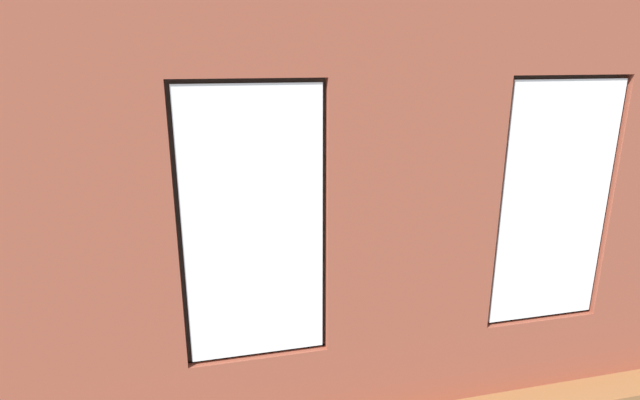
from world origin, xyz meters
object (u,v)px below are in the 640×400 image
Objects in this scene: couch_by_window at (394,323)px; potted_plant_near_tv at (103,267)px; tv_flatscreen at (65,216)px; potted_plant_foreground_right at (121,182)px; coffee_table at (290,242)px; cup_ceramic at (261,239)px; candle_jar at (276,232)px; potted_plant_corner_near_left at (445,172)px; couch_left at (536,246)px; papasan_chair at (253,201)px; potted_plant_between_couches at (536,271)px; table_plant_small at (314,223)px; remote_black at (290,237)px; remote_silver at (298,239)px; media_console at (74,272)px; potted_plant_mid_room_small at (373,232)px.

potted_plant_near_tv is at bearing -20.25° from couch_by_window.
tv_flatscreen is 2.20m from potted_plant_foreground_right.
couch_by_window is at bearing 147.38° from tv_flatscreen.
cup_ceramic reaches higher than coffee_table.
candle_jar is 0.08× the size of potted_plant_corner_near_left.
coffee_table is 0.21m from candle_jar.
couch_by_window is 1.79× the size of tv_flatscreen.
potted_plant_corner_near_left reaches higher than couch_left.
cup_ceramic is at bearing 87.32° from papasan_chair.
couch_left is 1.71m from potted_plant_between_couches.
table_plant_small is at bearing -83.51° from couch_by_window.
potted_plant_corner_near_left reaches higher than coffee_table.
remote_black is (-0.00, 0.00, 0.07)m from coffee_table.
tv_flatscreen is 0.99× the size of potted_plant_corner_near_left.
candle_jar is (-0.22, -0.22, -0.00)m from cup_ceramic.
potted_plant_foreground_right is at bearing -97.55° from tv_flatscreen.
couch_by_window is 5.03m from potted_plant_corner_near_left.
couch_by_window is 2.29m from table_plant_small.
media_console is (2.67, -0.03, -0.19)m from remote_silver.
couch_left is 1.38× the size of potted_plant_foreground_right.
table_plant_small reaches higher than remote_silver.
cup_ceramic is 2.21m from media_console.
remote_black is (-0.38, -0.12, -0.04)m from cup_ceramic.
table_plant_small is (-0.35, -0.14, 0.18)m from coffee_table.
couch_by_window is 1.63× the size of coffee_table.
papasan_chair is (0.29, -1.74, -0.00)m from remote_black.
tv_flatscreen is 1.22m from potted_plant_near_tv.
tv_flatscreen is at bearing 101.02° from remote_silver.
cup_ceramic is 1.09× the size of candle_jar.
potted_plant_foreground_right is (3.63, -1.54, 0.59)m from potted_plant_mid_room_small.
cup_ceramic is at bearing 21.14° from potted_plant_mid_room_small.
table_plant_small is at bearing 22.53° from potted_plant_mid_room_small.
potted_plant_near_tv reaches higher than remote_silver.
remote_black is at bearing 178.66° from coffee_table.
remote_silver is at bearing 101.84° from papasan_chair.
couch_by_window is 2.21m from remote_black.
potted_plant_near_tv is (-0.55, 1.06, 0.46)m from media_console.
couch_left is at bearing 165.56° from candle_jar.
coffee_table is 12.13× the size of cup_ceramic.
potted_plant_near_tv is at bearing 94.68° from potted_plant_foreground_right.
remote_silver is 0.50× the size of potted_plant_mid_room_small.
coffee_table is 1.09× the size of potted_plant_corner_near_left.
table_plant_small is 2.95m from media_console.
media_console is at bearing 20.85° from potted_plant_corner_near_left.
media_console is 6.26m from potted_plant_corner_near_left.
table_plant_small is at bearing -175.63° from media_console.
couch_left is 5.17m from potted_plant_near_tv.
potted_plant_between_couches is (-4.12, 0.92, -0.06)m from potted_plant_near_tv.
remote_silver is 0.13× the size of potted_plant_foreground_right.
potted_plant_corner_near_left is at bearing -145.49° from table_plant_small.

